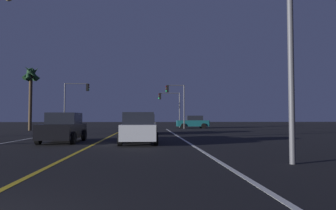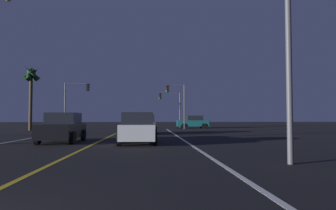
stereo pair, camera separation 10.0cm
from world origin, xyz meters
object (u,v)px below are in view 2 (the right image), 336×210
Objects in this scene: traffic_light_near_right at (176,97)px; traffic_light_near_left at (77,95)px; car_lead_same_lane at (138,129)px; car_crossing_side at (193,122)px; traffic_light_far_right at (169,102)px; palm_tree_left_far at (31,78)px; car_oncoming at (63,128)px; car_ahead_far at (145,125)px.

traffic_light_near_left is at bearing -0.00° from traffic_light_near_right.
car_lead_same_lane is at bearing 79.53° from traffic_light_near_right.
car_lead_same_lane and car_crossing_side have the same top height.
traffic_light_far_right is 18.66m from palm_tree_left_far.
palm_tree_left_far is (-16.52, -3.74, 1.70)m from traffic_light_near_right.
car_oncoming is at bearing -78.82° from traffic_light_near_left.
car_ahead_far is at bearing -32.18° from palm_tree_left_far.
car_crossing_side is 5.18m from traffic_light_far_right.
car_lead_same_lane is 0.59× the size of palm_tree_left_far.
traffic_light_far_right is at bearing -7.48° from car_lead_same_lane.
palm_tree_left_far is (-4.13, -3.74, 1.58)m from traffic_light_near_left.
traffic_light_far_right is at bearing -85.47° from traffic_light_near_right.
palm_tree_left_far reaches higher than car_ahead_far.
car_ahead_far is at bearing 79.13° from traffic_light_far_right.
traffic_light_far_right is (3.31, 17.27, 2.94)m from car_ahead_far.
traffic_light_near_left reaches higher than traffic_light_far_right.
car_crossing_side is at bearing 154.62° from car_oncoming.
car_ahead_far is 14.99m from traffic_light_near_left.
car_ahead_far is 15.62m from car_crossing_side.
traffic_light_near_right reaches higher than car_ahead_far.
traffic_light_near_right reaches higher than traffic_light_far_right.
traffic_light_near_right is (4.00, 21.63, 3.28)m from car_lead_same_lane.
car_crossing_side is 0.75× the size of traffic_light_near_left.
traffic_light_far_right is (11.96, 5.50, -0.46)m from traffic_light_near_left.
traffic_light_near_right is at bearing 157.92° from car_oncoming.
palm_tree_left_far is at bearing -137.85° from traffic_light_near_left.
car_oncoming is 27.37m from traffic_light_far_right.
traffic_light_near_left is (-4.06, 20.54, 3.40)m from car_oncoming.
traffic_light_far_right reaches higher than car_lead_same_lane.
car_oncoming is at bearing 73.13° from traffic_light_far_right.
traffic_light_far_right is (7.90, 26.04, 2.94)m from car_oncoming.
traffic_light_far_right is (3.56, 27.13, 2.94)m from car_lead_same_lane.
car_crossing_side is (10.93, 23.04, 0.00)m from car_oncoming.
traffic_light_near_left is (-8.64, 11.77, 3.40)m from car_ahead_far.
traffic_light_near_right is 0.98× the size of traffic_light_near_left.
car_ahead_far is 17.83m from traffic_light_far_right.
car_oncoming is 19.34m from palm_tree_left_far.
traffic_light_near_right reaches higher than car_crossing_side.
car_crossing_side is at bearing 18.06° from palm_tree_left_far.
car_oncoming is 0.59× the size of palm_tree_left_far.
traffic_light_near_left is at bearing -168.82° from car_oncoming.
palm_tree_left_far is (-12.77, 8.03, 4.98)m from car_ahead_far.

